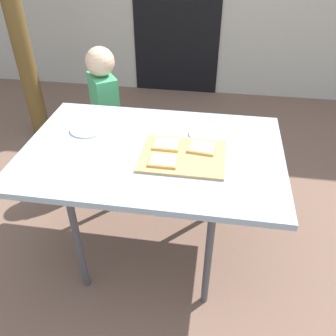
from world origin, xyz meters
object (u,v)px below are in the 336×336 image
pizza_slice_near_left (163,160)px  plate_white_right (207,134)px  cutting_board (183,156)px  child_left (105,106)px  pizza_slice_far_left (167,144)px  dining_table (152,157)px  plate_white_left (88,129)px  pizza_slice_far_right (202,148)px

pizza_slice_near_left → plate_white_right: bearing=58.5°
cutting_board → pizza_slice_near_left: 0.11m
cutting_board → child_left: (-0.62, 0.72, -0.14)m
cutting_board → pizza_slice_near_left: bearing=-139.2°
pizza_slice_near_left → pizza_slice_far_left: same height
pizza_slice_near_left → child_left: (-0.54, 0.79, -0.15)m
cutting_board → pizza_slice_near_left: pizza_slice_near_left is taller
dining_table → plate_white_right: 0.32m
cutting_board → plate_white_left: (-0.54, 0.18, -0.00)m
cutting_board → pizza_slice_near_left: (-0.08, -0.07, 0.01)m
cutting_board → pizza_slice_far_left: (-0.09, 0.07, 0.01)m
pizza_slice_far_left → pizza_slice_far_right: size_ratio=0.92×
pizza_slice_far_left → plate_white_left: 0.46m
dining_table → cutting_board: cutting_board is taller
pizza_slice_far_left → plate_white_right: pizza_slice_far_left is taller
child_left → pizza_slice_far_right: bearing=-42.9°
cutting_board → pizza_slice_far_right: pizza_slice_far_right is taller
pizza_slice_near_left → plate_white_right: size_ratio=0.69×
dining_table → pizza_slice_far_right: 0.25m
child_left → plate_white_left: bearing=-81.0°
plate_white_left → plate_white_right: bearing=4.2°
pizza_slice_far_right → plate_white_left: bearing=169.6°
dining_table → plate_white_right: size_ratio=6.75×
pizza_slice_near_left → pizza_slice_far_right: bearing=38.9°
plate_white_left → child_left: size_ratio=0.19×
pizza_slice_near_left → plate_white_left: pizza_slice_near_left is taller
plate_white_left → child_left: bearing=99.0°
plate_white_left → pizza_slice_far_left: bearing=-13.9°
plate_white_right → cutting_board: bearing=-113.7°
dining_table → cutting_board: 0.17m
dining_table → pizza_slice_far_right: size_ratio=9.04×
pizza_slice_far_left → plate_white_left: pizza_slice_far_left is taller
cutting_board → pizza_slice_far_right: (0.08, 0.06, 0.01)m
pizza_slice_near_left → dining_table: bearing=123.0°
dining_table → pizza_slice_far_left: size_ratio=9.78×
pizza_slice_near_left → cutting_board: bearing=40.8°
plate_white_left → child_left: 0.57m
pizza_slice_far_right → child_left: child_left is taller
dining_table → child_left: 0.82m
cutting_board → dining_table: bearing=164.5°
pizza_slice_near_left → pizza_slice_far_right: 0.22m
cutting_board → plate_white_right: 0.25m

